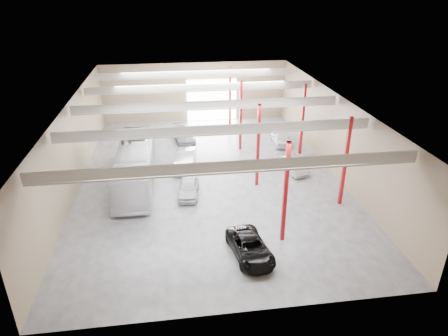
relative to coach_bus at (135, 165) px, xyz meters
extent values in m
cube|color=#4B4B50|center=(6.27, 0.24, -1.68)|extent=(22.00, 32.00, 0.01)
cube|color=beige|center=(6.27, 0.24, 5.32)|extent=(22.00, 32.00, 0.12)
cube|color=#7D654E|center=(6.27, 16.24, 1.82)|extent=(22.00, 0.12, 7.00)
cube|color=#7D654E|center=(6.27, -15.76, 1.82)|extent=(22.00, 0.12, 7.00)
cube|color=#7D654E|center=(-4.73, 0.24, 1.82)|extent=(0.12, 32.00, 7.00)
cube|color=#7D654E|center=(17.27, 0.24, 1.82)|extent=(0.12, 32.00, 7.00)
cube|color=white|center=(8.27, 16.09, 0.82)|extent=(6.00, 0.20, 5.00)
cube|color=#A01116|center=(10.07, -9.76, 1.82)|extent=(0.25, 0.25, 7.00)
cube|color=#A01116|center=(10.07, -1.76, 1.82)|extent=(0.25, 0.25, 7.00)
cube|color=#A01116|center=(10.07, 6.24, 1.82)|extent=(0.25, 0.25, 7.00)
cube|color=#A01116|center=(10.07, 13.24, 1.82)|extent=(0.25, 0.25, 7.00)
cube|color=#A01116|center=(15.77, -5.76, 1.82)|extent=(0.25, 0.25, 7.00)
cube|color=#A01116|center=(15.77, 4.24, 1.82)|extent=(0.25, 0.25, 7.00)
cube|color=beige|center=(6.27, -11.76, 4.87)|extent=(21.60, 0.15, 0.60)
cube|color=beige|center=(6.27, -11.76, 4.47)|extent=(21.60, 0.10, 0.10)
cube|color=beige|center=(6.27, -5.76, 4.87)|extent=(21.60, 0.15, 0.60)
cube|color=beige|center=(6.27, -5.76, 4.47)|extent=(21.60, 0.10, 0.10)
cube|color=beige|center=(6.27, 0.24, 4.87)|extent=(21.60, 0.15, 0.60)
cube|color=beige|center=(6.27, 0.24, 4.47)|extent=(21.60, 0.10, 0.10)
cube|color=beige|center=(6.27, 6.24, 4.87)|extent=(21.60, 0.15, 0.60)
cube|color=beige|center=(6.27, 6.24, 4.47)|extent=(21.60, 0.10, 0.10)
cube|color=beige|center=(6.27, 12.24, 4.87)|extent=(21.60, 0.15, 0.60)
cube|color=beige|center=(6.27, 12.24, 4.47)|extent=(21.60, 0.10, 0.10)
imported|color=silver|center=(0.00, 0.00, 0.00)|extent=(2.96, 12.12, 3.37)
imported|color=black|center=(7.60, -11.17, -1.05)|extent=(2.74, 4.81, 1.27)
imported|color=silver|center=(4.27, -2.76, -1.02)|extent=(2.07, 4.09, 1.33)
imported|color=#B0B0B5|center=(4.27, 2.44, -0.89)|extent=(2.44, 5.01, 1.58)
imported|color=slate|center=(4.44, 9.24, -0.99)|extent=(2.64, 5.00, 1.38)
imported|color=#9D9EA2|center=(13.78, 0.46, -1.02)|extent=(2.28, 4.23, 1.32)
imported|color=silver|center=(14.57, 7.09, -0.96)|extent=(1.94, 4.34, 1.45)
camera|label=1|loc=(3.17, -31.09, 13.96)|focal=32.00mm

